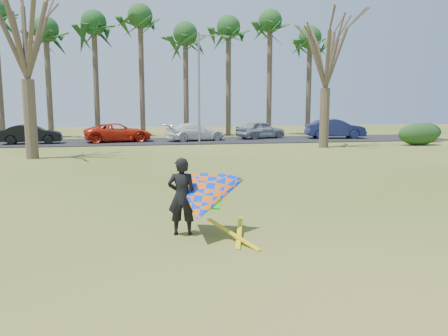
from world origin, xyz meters
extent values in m
plane|color=#2A5512|center=(0.00, 0.00, 0.00)|extent=(100.00, 100.00, 0.00)
cube|color=black|center=(0.00, 25.00, 0.03)|extent=(46.00, 7.00, 0.06)
cylinder|color=#48392B|center=(-10.00, 31.00, 4.50)|extent=(0.48, 0.48, 9.00)
ellipsoid|color=#184418|center=(-10.00, 31.00, 9.30)|extent=(4.84, 4.84, 3.08)
cylinder|color=#47372B|center=(-6.00, 31.00, 4.85)|extent=(0.48, 0.48, 9.70)
ellipsoid|color=#184016|center=(-6.00, 31.00, 10.00)|extent=(4.84, 4.84, 3.08)
cylinder|color=brown|center=(-2.00, 31.00, 5.20)|extent=(0.48, 0.48, 10.40)
ellipsoid|color=#1B4518|center=(-2.00, 31.00, 10.70)|extent=(4.84, 4.84, 3.08)
cylinder|color=#47372A|center=(2.00, 31.00, 4.50)|extent=(0.48, 0.48, 9.00)
ellipsoid|color=#1A481A|center=(2.00, 31.00, 9.30)|extent=(4.84, 4.84, 3.08)
cylinder|color=#4A3B2C|center=(6.00, 31.00, 4.85)|extent=(0.48, 0.48, 9.70)
ellipsoid|color=#1B4819|center=(6.00, 31.00, 10.00)|extent=(4.84, 4.84, 3.08)
cylinder|color=#4A3B2C|center=(10.00, 31.00, 5.20)|extent=(0.48, 0.48, 10.40)
ellipsoid|color=#19481A|center=(10.00, 31.00, 10.70)|extent=(4.84, 4.84, 3.08)
cylinder|color=#46352A|center=(14.00, 31.00, 4.50)|extent=(0.48, 0.48, 9.00)
ellipsoid|color=#1A4619|center=(14.00, 31.00, 9.30)|extent=(4.84, 4.84, 3.08)
cylinder|color=#46362A|center=(-8.00, 15.00, 2.10)|extent=(0.64, 0.64, 4.20)
cylinder|color=brown|center=(10.00, 18.00, 1.99)|extent=(0.64, 0.64, 3.99)
cylinder|color=gray|center=(2.00, 22.00, 4.00)|extent=(0.16, 0.16, 8.00)
cylinder|color=gray|center=(3.00, 22.00, 7.80)|extent=(2.00, 0.10, 0.10)
cube|color=gray|center=(4.00, 22.00, 7.75)|extent=(0.40, 0.18, 0.12)
ellipsoid|color=#1A3D16|center=(17.38, 18.24, 0.79)|extent=(3.17, 1.44, 1.59)
ellipsoid|color=black|center=(19.64, 20.71, 0.75)|extent=(2.69, 1.26, 1.49)
imported|color=black|center=(-10.08, 24.06, 0.76)|extent=(4.33, 1.80, 1.39)
imported|color=red|center=(-3.93, 24.72, 0.77)|extent=(5.45, 3.25, 1.42)
imported|color=white|center=(2.05, 24.69, 0.75)|extent=(5.07, 3.05, 1.38)
imported|color=#9499A1|center=(7.78, 25.97, 0.80)|extent=(4.69, 3.21, 1.48)
imported|color=#1A204F|center=(14.06, 24.94, 0.88)|extent=(5.14, 2.37, 1.63)
imported|color=black|center=(-1.42, -0.50, 0.86)|extent=(0.70, 0.54, 1.72)
cone|color=#0435E6|center=(-0.97, -0.75, 0.85)|extent=(2.13, 2.39, 2.02)
cube|color=#0CBF19|center=(-0.85, -0.83, 0.80)|extent=(0.62, 0.60, 0.24)
cube|color=yellow|center=(-0.42, -1.10, 0.01)|extent=(0.85, 1.66, 0.28)
cube|color=yellow|center=(-0.22, -0.90, 0.01)|extent=(0.56, 1.76, 0.22)
camera|label=1|loc=(-2.28, -9.85, 2.83)|focal=35.00mm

